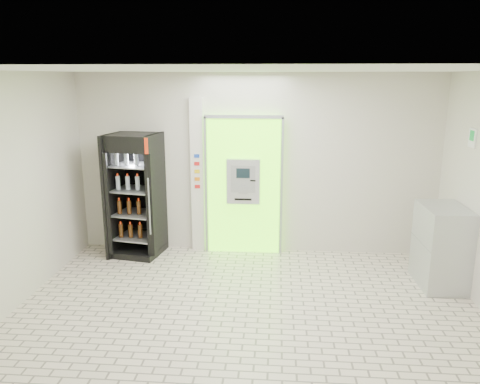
# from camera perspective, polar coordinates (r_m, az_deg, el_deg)

# --- Properties ---
(ground) EXTENTS (6.00, 6.00, 0.00)m
(ground) POSITION_cam_1_polar(r_m,az_deg,el_deg) (5.95, 0.68, -15.61)
(ground) COLOR beige
(ground) RESTS_ON ground
(room_shell) EXTENTS (6.00, 6.00, 6.00)m
(room_shell) POSITION_cam_1_polar(r_m,az_deg,el_deg) (5.29, 0.74, 2.02)
(room_shell) COLOR beige
(room_shell) RESTS_ON ground
(atm_assembly) EXTENTS (1.30, 0.24, 2.33)m
(atm_assembly) POSITION_cam_1_polar(r_m,az_deg,el_deg) (7.80, 0.46, 0.89)
(atm_assembly) COLOR #6EFF16
(atm_assembly) RESTS_ON ground
(pillar) EXTENTS (0.22, 0.11, 2.60)m
(pillar) POSITION_cam_1_polar(r_m,az_deg,el_deg) (7.90, -5.18, 1.96)
(pillar) COLOR silver
(pillar) RESTS_ON ground
(beverage_cooler) EXTENTS (0.88, 0.83, 2.04)m
(beverage_cooler) POSITION_cam_1_polar(r_m,az_deg,el_deg) (7.93, -12.60, -0.68)
(beverage_cooler) COLOR black
(beverage_cooler) RESTS_ON ground
(steel_cabinet) EXTENTS (0.61, 0.89, 1.17)m
(steel_cabinet) POSITION_cam_1_polar(r_m,az_deg,el_deg) (7.27, 23.32, -6.11)
(steel_cabinet) COLOR #B0B3B8
(steel_cabinet) RESTS_ON ground
(exit_sign) EXTENTS (0.02, 0.22, 0.26)m
(exit_sign) POSITION_cam_1_polar(r_m,az_deg,el_deg) (7.12, 26.48, 5.95)
(exit_sign) COLOR white
(exit_sign) RESTS_ON room_shell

